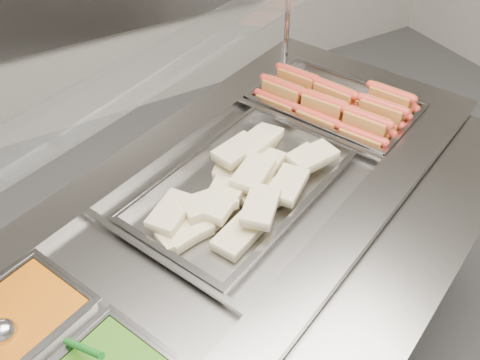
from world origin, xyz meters
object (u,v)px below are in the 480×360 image
sneeze_guard (164,62)px  pan_hotdogs (334,111)px  steam_counter (231,288)px  ladle (2,331)px  pan_wraps (242,190)px

sneeze_guard → pan_hotdogs: bearing=3.6°
steam_counter → sneeze_guard: size_ratio=1.26×
pan_hotdogs → ladle: ladle is taller
ladle → pan_hotdogs: bearing=17.2°
pan_hotdogs → pan_wraps: same height
sneeze_guard → pan_wraps: sneeze_guard is taller
steam_counter → pan_hotdogs: (0.61, 0.26, 0.43)m
pan_wraps → ladle: bearing=-167.0°
steam_counter → ladle: 0.88m
steam_counter → pan_wraps: size_ratio=2.63×
steam_counter → sneeze_guard: sneeze_guard is taller
pan_hotdogs → ladle: 1.40m
sneeze_guard → pan_hotdogs: size_ratio=2.56×
steam_counter → sneeze_guard: bearing=112.9°
sneeze_guard → pan_wraps: size_ratio=2.09×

